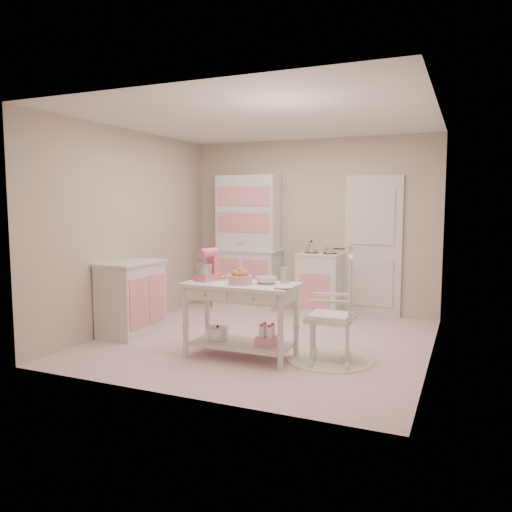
{
  "coord_description": "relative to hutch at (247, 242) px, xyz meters",
  "views": [
    {
      "loc": [
        2.24,
        -5.41,
        1.63
      ],
      "look_at": [
        -0.01,
        -0.19,
        1.04
      ],
      "focal_mm": 35.0,
      "sensor_mm": 36.0,
      "label": 1
    }
  ],
  "objects": [
    {
      "name": "rocking_chair",
      "position": [
        1.89,
        -2.07,
        -0.49
      ],
      "size": [
        0.62,
        0.81,
        1.1
      ],
      "primitive_type": "cube",
      "rotation": [
        0.0,
        0.0,
        0.22
      ],
      "color": "silver",
      "rests_on": "ground"
    },
    {
      "name": "stand_mixer",
      "position": [
        0.57,
        -2.33,
        -0.07
      ],
      "size": [
        0.27,
        0.32,
        0.34
      ],
      "primitive_type": "cube",
      "rotation": [
        0.0,
        0.0,
        -0.28
      ],
      "color": "pink",
      "rests_on": "work_table"
    },
    {
      "name": "hutch",
      "position": [
        0.0,
        0.0,
        0.0
      ],
      "size": [
        1.06,
        0.5,
        2.08
      ],
      "primitive_type": "cube",
      "color": "silver",
      "rests_on": "ground"
    },
    {
      "name": "room_shell",
      "position": [
        0.96,
        -1.66,
        0.61
      ],
      "size": [
        3.84,
        3.84,
        2.62
      ],
      "color": "#C77C94",
      "rests_on": "ground"
    },
    {
      "name": "lace_rug",
      "position": [
        1.89,
        -2.07,
        -1.03
      ],
      "size": [
        0.92,
        0.92,
        0.01
      ],
      "primitive_type": "cylinder",
      "color": "white",
      "rests_on": "ground"
    },
    {
      "name": "mixing_bowl",
      "position": [
        1.25,
        -2.27,
        -0.2
      ],
      "size": [
        0.23,
        0.23,
        0.07
      ],
      "primitive_type": "imported",
      "color": "silver",
      "rests_on": "work_table"
    },
    {
      "name": "cookie_tray",
      "position": [
        0.84,
        -2.17,
        -0.23
      ],
      "size": [
        0.34,
        0.24,
        0.02
      ],
      "primitive_type": "cube",
      "color": "silver",
      "rests_on": "work_table"
    },
    {
      "name": "bread_basket",
      "position": [
        1.01,
        -2.4,
        -0.19
      ],
      "size": [
        0.25,
        0.25,
        0.09
      ],
      "primitive_type": "cylinder",
      "color": "pink",
      "rests_on": "work_table"
    },
    {
      "name": "door",
      "position": [
        1.91,
        0.21,
        -0.02
      ],
      "size": [
        0.82,
        0.05,
        2.04
      ],
      "primitive_type": "cube",
      "color": "silver",
      "rests_on": "ground"
    },
    {
      "name": "base_cabinet",
      "position": [
        -0.67,
        -2.04,
        -0.58
      ],
      "size": [
        0.54,
        0.84,
        0.92
      ],
      "primitive_type": "cube",
      "color": "silver",
      "rests_on": "ground"
    },
    {
      "name": "stove",
      "position": [
        1.2,
        -0.05,
        -0.58
      ],
      "size": [
        0.62,
        0.57,
        0.92
      ],
      "primitive_type": "cube",
      "color": "silver",
      "rests_on": "ground"
    },
    {
      "name": "metal_pitcher",
      "position": [
        1.43,
        -2.19,
        -0.16
      ],
      "size": [
        0.1,
        0.1,
        0.17
      ],
      "primitive_type": "cylinder",
      "color": "silver",
      "rests_on": "work_table"
    },
    {
      "name": "work_table",
      "position": [
        0.99,
        -2.35,
        -0.64
      ],
      "size": [
        1.2,
        0.6,
        0.8
      ],
      "primitive_type": "cube",
      "color": "silver",
      "rests_on": "ground"
    },
    {
      "name": "recipe_book",
      "position": [
        1.44,
        -2.47,
        -0.23
      ],
      "size": [
        0.21,
        0.26,
        0.02
      ],
      "primitive_type": "imported",
      "rotation": [
        0.0,
        0.0,
        0.13
      ],
      "color": "silver",
      "rests_on": "work_table"
    }
  ]
}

